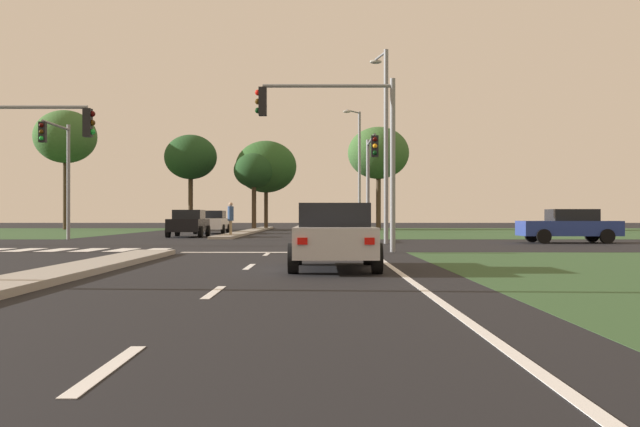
# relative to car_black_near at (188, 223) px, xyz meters

# --- Properties ---
(ground_plane) EXTENTS (200.00, 200.00, 0.00)m
(ground_plane) POSITION_rel_car_black_near_xyz_m (2.34, -11.53, -0.79)
(ground_plane) COLOR black
(grass_verge_far_right) EXTENTS (35.00, 35.00, 0.01)m
(grass_verge_far_right) POSITION_rel_car_black_near_xyz_m (27.84, 12.97, -0.79)
(grass_verge_far_right) COLOR #2D4C28
(grass_verge_far_right) RESTS_ON ground
(median_island_near) EXTENTS (1.20, 22.00, 0.14)m
(median_island_near) POSITION_rel_car_black_near_xyz_m (2.34, -30.53, -0.72)
(median_island_near) COLOR gray
(median_island_near) RESTS_ON ground
(median_island_far) EXTENTS (1.20, 36.00, 0.14)m
(median_island_far) POSITION_rel_car_black_near_xyz_m (2.34, 13.47, -0.72)
(median_island_far) COLOR gray
(median_island_far) RESTS_ON ground
(lane_dash_near) EXTENTS (0.14, 2.00, 0.01)m
(lane_dash_near) POSITION_rel_car_black_near_xyz_m (5.84, -37.63, -0.79)
(lane_dash_near) COLOR silver
(lane_dash_near) RESTS_ON ground
(lane_dash_second) EXTENTS (0.14, 2.00, 0.01)m
(lane_dash_second) POSITION_rel_car_black_near_xyz_m (5.84, -31.63, -0.79)
(lane_dash_second) COLOR silver
(lane_dash_second) RESTS_ON ground
(lane_dash_third) EXTENTS (0.14, 2.00, 0.01)m
(lane_dash_third) POSITION_rel_car_black_near_xyz_m (5.84, -25.63, -0.79)
(lane_dash_third) COLOR silver
(lane_dash_third) RESTS_ON ground
(lane_dash_fourth) EXTENTS (0.14, 2.00, 0.01)m
(lane_dash_fourth) POSITION_rel_car_black_near_xyz_m (5.84, -19.63, -0.79)
(lane_dash_fourth) COLOR silver
(lane_dash_fourth) RESTS_ON ground
(edge_line_right) EXTENTS (0.14, 24.00, 0.01)m
(edge_line_right) POSITION_rel_car_black_near_xyz_m (9.19, -29.53, -0.79)
(edge_line_right) COLOR silver
(edge_line_right) RESTS_ON ground
(stop_bar_near) EXTENTS (6.40, 0.50, 0.01)m
(stop_bar_near) POSITION_rel_car_black_near_xyz_m (6.14, -18.53, -0.79)
(stop_bar_near) COLOR silver
(stop_bar_near) RESTS_ON ground
(crosswalk_bar_second) EXTENTS (0.70, 2.80, 0.01)m
(crosswalk_bar_second) POSITION_rel_car_black_near_xyz_m (-2.91, -16.73, -0.79)
(crosswalk_bar_second) COLOR silver
(crosswalk_bar_second) RESTS_ON ground
(crosswalk_bar_third) EXTENTS (0.70, 2.80, 0.01)m
(crosswalk_bar_third) POSITION_rel_car_black_near_xyz_m (-1.76, -16.73, -0.79)
(crosswalk_bar_third) COLOR silver
(crosswalk_bar_third) RESTS_ON ground
(crosswalk_bar_fourth) EXTENTS (0.70, 2.80, 0.01)m
(crosswalk_bar_fourth) POSITION_rel_car_black_near_xyz_m (-0.61, -16.73, -0.79)
(crosswalk_bar_fourth) COLOR silver
(crosswalk_bar_fourth) RESTS_ON ground
(crosswalk_bar_fifth) EXTENTS (0.70, 2.80, 0.01)m
(crosswalk_bar_fifth) POSITION_rel_car_black_near_xyz_m (0.54, -16.73, -0.79)
(crosswalk_bar_fifth) COLOR silver
(crosswalk_bar_fifth) RESTS_ON ground
(crosswalk_bar_sixth) EXTENTS (0.70, 2.80, 0.01)m
(crosswalk_bar_sixth) POSITION_rel_car_black_near_xyz_m (1.69, -16.73, -0.79)
(crosswalk_bar_sixth) COLOR silver
(crosswalk_bar_sixth) RESTS_ON ground
(car_black_near) EXTENTS (2.02, 4.42, 1.55)m
(car_black_near) POSITION_rel_car_black_near_xyz_m (0.00, 0.00, 0.00)
(car_black_near) COLOR black
(car_black_near) RESTS_ON ground
(car_blue_second) EXTENTS (4.34, 2.06, 1.50)m
(car_blue_second) POSITION_rel_car_black_near_xyz_m (18.63, -9.63, -0.02)
(car_blue_second) COLOR navy
(car_blue_second) RESTS_ON ground
(car_silver_third) EXTENTS (1.97, 4.61, 1.49)m
(car_silver_third) POSITION_rel_car_black_near_xyz_m (7.83, -26.30, -0.03)
(car_silver_third) COLOR #B7B7BC
(car_silver_third) RESTS_ON ground
(car_white_fourth) EXTENTS (2.06, 4.39, 1.56)m
(car_white_fourth) POSITION_rel_car_black_near_xyz_m (0.17, 8.31, 0.01)
(car_white_fourth) COLOR silver
(car_white_fourth) RESTS_ON ground
(traffic_signal_near_right) EXTENTS (4.70, 0.32, 5.81)m
(traffic_signal_near_right) POSITION_rel_car_black_near_xyz_m (8.28, -18.13, 3.20)
(traffic_signal_near_right) COLOR gray
(traffic_signal_near_right) RESTS_ON ground
(traffic_signal_far_left) EXTENTS (0.32, 3.96, 5.84)m
(traffic_signal_far_left) POSITION_rel_car_black_near_xyz_m (-5.26, -6.30, 3.17)
(traffic_signal_far_left) COLOR gray
(traffic_signal_far_left) RESTS_ON ground
(traffic_signal_far_right) EXTENTS (0.32, 5.18, 5.07)m
(traffic_signal_far_right) POSITION_rel_car_black_near_xyz_m (9.94, -6.92, 2.75)
(traffic_signal_far_right) COLOR gray
(traffic_signal_far_right) RESTS_ON ground
(street_lamp_second) EXTENTS (0.71, 1.90, 8.46)m
(street_lamp_second) POSITION_rel_car_black_near_xyz_m (10.36, -10.26, 3.94)
(street_lamp_second) COLOR gray
(street_lamp_second) RESTS_ON ground
(street_lamp_third) EXTENTS (1.36, 1.78, 8.81)m
(street_lamp_third) POSITION_rel_car_black_near_xyz_m (10.29, 11.85, 4.14)
(street_lamp_third) COLOR gray
(street_lamp_third) RESTS_ON ground
(pedestrian_at_median) EXTENTS (0.34, 0.34, 1.84)m
(pedestrian_at_median) POSITION_rel_car_black_near_xyz_m (2.42, -0.14, 0.47)
(pedestrian_at_median) COLOR #9E8966
(pedestrian_at_median) RESTS_ON median_island_far
(treeline_second) EXTENTS (5.50, 5.50, 10.56)m
(treeline_second) POSITION_rel_car_black_near_xyz_m (-15.06, 23.93, 7.40)
(treeline_second) COLOR #423323
(treeline_second) RESTS_ON ground
(treeline_third) EXTENTS (4.66, 4.66, 8.43)m
(treeline_third) POSITION_rel_car_black_near_xyz_m (-4.00, 24.24, 5.62)
(treeline_third) COLOR #423323
(treeline_third) RESTS_ON ground
(treeline_fourth) EXTENTS (5.43, 5.43, 7.90)m
(treeline_fourth) POSITION_rel_car_black_near_xyz_m (2.70, 24.39, 4.78)
(treeline_fourth) COLOR #423323
(treeline_fourth) RESTS_ON ground
(treeline_fifth) EXTENTS (3.51, 3.51, 6.65)m
(treeline_fifth) POSITION_rel_car_black_near_xyz_m (1.79, 22.49, 4.31)
(treeline_fifth) COLOR #423323
(treeline_fifth) RESTS_ON ground
(treeline_sixth) EXTENTS (5.22, 5.22, 8.79)m
(treeline_sixth) POSITION_rel_car_black_near_xyz_m (12.50, 21.45, 5.76)
(treeline_sixth) COLOR #423323
(treeline_sixth) RESTS_ON ground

